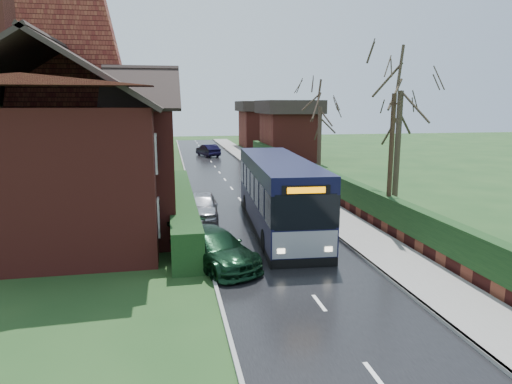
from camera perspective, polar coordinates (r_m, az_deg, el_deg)
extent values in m
plane|color=#2C4B20|center=(20.19, 2.42, -6.73)|extent=(140.00, 140.00, 0.00)
cube|color=black|center=(29.69, -2.01, -0.94)|extent=(6.00, 100.00, 0.02)
cube|color=slate|center=(30.61, 5.87, -0.51)|extent=(2.50, 100.00, 0.14)
cube|color=gray|center=(30.29, 3.70, -0.60)|extent=(0.12, 100.00, 0.14)
cube|color=gray|center=(29.38, -7.90, -1.09)|extent=(0.12, 100.00, 0.10)
cube|color=black|center=(24.31, -9.30, -1.85)|extent=(1.20, 16.00, 1.60)
cube|color=maroon|center=(31.04, 8.62, 0.01)|extent=(0.30, 50.00, 0.60)
cube|color=black|center=(30.89, 8.67, 1.65)|extent=(0.60, 50.00, 1.20)
cube|color=maroon|center=(24.35, -21.56, 2.80)|extent=(8.00, 14.00, 6.00)
cube|color=maroon|center=(20.97, -13.61, 2.06)|extent=(2.50, 4.00, 6.00)
cube|color=brown|center=(28.10, -18.87, 16.67)|extent=(0.90, 1.40, 2.20)
cube|color=silver|center=(19.26, -12.05, -2.90)|extent=(0.08, 1.20, 1.60)
cube|color=black|center=(19.26, -11.96, -2.90)|extent=(0.03, 0.95, 1.35)
cube|color=silver|center=(18.82, -12.36, 4.81)|extent=(0.08, 1.20, 1.60)
cube|color=black|center=(18.82, -12.27, 4.81)|extent=(0.03, 0.95, 1.35)
cube|color=silver|center=(23.17, -11.88, -0.56)|extent=(0.08, 1.20, 1.60)
cube|color=black|center=(23.17, -11.81, -0.56)|extent=(0.03, 0.95, 1.35)
cube|color=silver|center=(22.80, -12.14, 5.85)|extent=(0.08, 1.20, 1.60)
cube|color=black|center=(22.80, -12.07, 5.86)|extent=(0.03, 0.95, 1.35)
cube|color=silver|center=(27.10, -11.77, 1.10)|extent=(0.08, 1.20, 1.60)
cube|color=black|center=(27.10, -11.70, 1.11)|extent=(0.03, 0.95, 1.35)
cube|color=silver|center=(26.79, -11.98, 6.59)|extent=(0.08, 1.20, 1.60)
cube|color=black|center=(26.79, -11.92, 6.59)|extent=(0.03, 0.95, 1.35)
cube|color=silver|center=(29.57, -11.71, 1.92)|extent=(0.08, 1.20, 1.60)
cube|color=black|center=(29.57, -11.65, 1.92)|extent=(0.03, 0.95, 1.35)
cube|color=silver|center=(29.28, -11.91, 6.95)|extent=(0.08, 1.20, 1.60)
cube|color=black|center=(29.28, -11.85, 6.95)|extent=(0.03, 0.95, 1.35)
cube|color=black|center=(22.73, 2.79, -2.20)|extent=(3.31, 11.62, 1.19)
cube|color=black|center=(22.49, 2.82, 0.83)|extent=(3.33, 11.62, 1.25)
cube|color=black|center=(22.34, 2.84, 3.28)|extent=(3.31, 11.62, 0.69)
cube|color=black|center=(22.92, 2.77, -4.10)|extent=(3.31, 11.62, 0.37)
cube|color=gray|center=(17.36, 6.11, -6.52)|extent=(2.51, 0.27, 1.04)
cube|color=black|center=(17.00, 6.22, -2.52)|extent=(2.35, 0.22, 1.36)
cube|color=black|center=(16.82, 6.28, 0.25)|extent=(1.83, 0.19, 0.37)
cube|color=#FF8C00|center=(16.79, 6.31, 0.23)|extent=(1.44, 0.13, 0.23)
cube|color=black|center=(17.58, 6.07, -8.73)|extent=(2.56, 0.30, 0.31)
cube|color=#FFF2CC|center=(17.19, 3.15, -7.39)|extent=(0.29, 0.07, 0.19)
cube|color=#FFF2CC|center=(17.60, 9.06, -7.06)|extent=(0.29, 0.07, 0.19)
cylinder|color=black|center=(19.16, 1.22, -6.14)|extent=(0.35, 1.02, 1.00)
cylinder|color=black|center=(19.64, 8.08, -5.82)|extent=(0.35, 1.02, 1.00)
cylinder|color=black|center=(26.22, -1.17, -1.44)|extent=(0.35, 1.02, 1.00)
cylinder|color=black|center=(26.57, 3.89, -1.30)|extent=(0.35, 1.02, 1.00)
imported|color=#B8B8BD|center=(24.68, -6.77, -1.79)|extent=(2.00, 4.32, 1.43)
imported|color=black|center=(17.72, -5.35, -6.97)|extent=(3.77, 5.16, 1.39)
imported|color=black|center=(54.55, -6.03, 5.21)|extent=(2.73, 4.56, 1.42)
cylinder|color=slate|center=(26.29, 6.24, 0.62)|extent=(0.08, 0.08, 2.88)
cube|color=white|center=(26.10, 6.29, 3.29)|extent=(0.16, 0.44, 0.33)
cube|color=white|center=(26.16, 6.27, 2.40)|extent=(0.14, 0.39, 0.29)
cylinder|color=black|center=(22.44, 16.46, 3.27)|extent=(0.23, 0.23, 6.61)
cube|color=black|center=(22.25, 16.86, 10.51)|extent=(0.12, 0.85, 0.08)
cylinder|color=#32291E|center=(27.05, 17.24, 4.73)|extent=(0.33, 0.33, 6.85)
cylinder|color=#35271F|center=(36.60, 7.92, 5.88)|extent=(0.32, 0.32, 5.90)
cylinder|color=#3B2D23|center=(29.44, -22.89, 5.53)|extent=(0.35, 0.35, 7.57)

